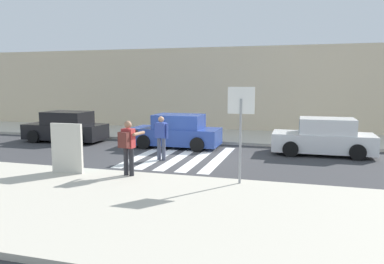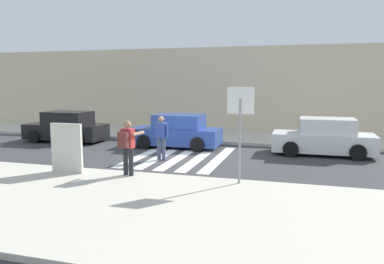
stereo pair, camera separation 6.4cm
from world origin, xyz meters
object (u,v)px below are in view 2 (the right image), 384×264
at_px(photographer_with_backpack, 127,143).
at_px(parked_car_black, 67,127).
at_px(parked_car_blue, 177,132).
at_px(stop_sign, 240,113).
at_px(advertising_board, 67,148).
at_px(pedestrian_crossing, 161,136).
at_px(parked_car_white, 324,138).

height_order(photographer_with_backpack, parked_car_black, photographer_with_backpack).
xyz_separation_m(parked_car_black, parked_car_blue, (5.99, 0.00, 0.00)).
height_order(stop_sign, parked_car_blue, stop_sign).
relative_size(stop_sign, advertising_board, 1.74).
bearing_deg(parked_car_black, pedestrian_crossing, -24.85).
relative_size(parked_car_blue, advertising_board, 2.56).
distance_m(photographer_with_backpack, parked_car_blue, 6.06).
relative_size(stop_sign, parked_car_white, 0.68).
bearing_deg(parked_car_black, parked_car_white, 0.00).
relative_size(pedestrian_crossing, parked_car_white, 0.42).
bearing_deg(parked_car_black, parked_car_blue, 0.00).
distance_m(photographer_with_backpack, parked_car_white, 8.58).
relative_size(pedestrian_crossing, parked_car_blue, 0.42).
distance_m(stop_sign, parked_car_white, 6.63).
bearing_deg(parked_car_white, advertising_board, -142.73).
bearing_deg(stop_sign, pedestrian_crossing, 139.93).
xyz_separation_m(pedestrian_crossing, advertising_board, (-1.98, -3.27, -0.03)).
distance_m(parked_car_white, advertising_board, 10.25).
distance_m(pedestrian_crossing, advertising_board, 3.83).
xyz_separation_m(stop_sign, photographer_with_backpack, (-3.48, -0.10, -1.00)).
relative_size(photographer_with_backpack, advertising_board, 1.08).
distance_m(parked_car_black, parked_car_white, 12.49).
xyz_separation_m(parked_car_white, advertising_board, (-8.15, -6.20, 0.21)).
bearing_deg(parked_car_blue, parked_car_black, -180.00).
height_order(stop_sign, pedestrian_crossing, stop_sign).
bearing_deg(photographer_with_backpack, pedestrian_crossing, 91.46).
distance_m(photographer_with_backpack, advertising_board, 2.08).
relative_size(photographer_with_backpack, parked_car_blue, 0.42).
bearing_deg(photographer_with_backpack, parked_car_black, 136.72).
height_order(stop_sign, parked_car_black, stop_sign).
xyz_separation_m(photographer_with_backpack, parked_car_blue, (-0.42, 6.03, -0.44)).
bearing_deg(stop_sign, parked_car_blue, 123.37).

